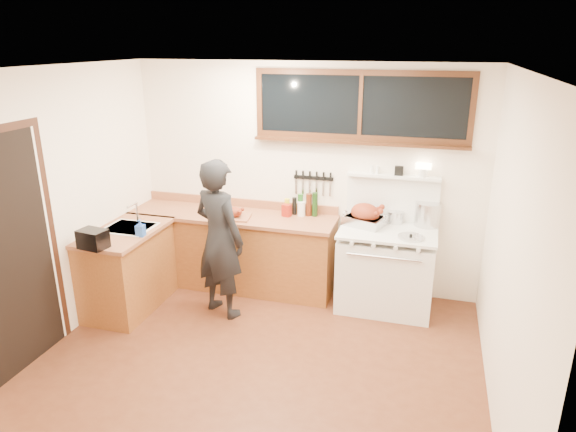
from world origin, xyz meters
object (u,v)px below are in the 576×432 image
(roast_turkey, at_px, (365,216))
(vintage_stove, at_px, (386,267))
(cutting_board, at_px, (234,214))
(man, at_px, (219,239))

(roast_turkey, bearing_deg, vintage_stove, -17.50)
(vintage_stove, xyz_separation_m, cutting_board, (-1.72, -0.11, 0.49))
(vintage_stove, bearing_deg, roast_turkey, 162.50)
(vintage_stove, distance_m, man, 1.83)
(vintage_stove, height_order, cutting_board, vintage_stove)
(cutting_board, xyz_separation_m, roast_turkey, (1.45, 0.19, 0.05))
(cutting_board, bearing_deg, vintage_stove, 3.54)
(vintage_stove, bearing_deg, man, -159.62)
(vintage_stove, height_order, man, man)
(cutting_board, height_order, roast_turkey, roast_turkey)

